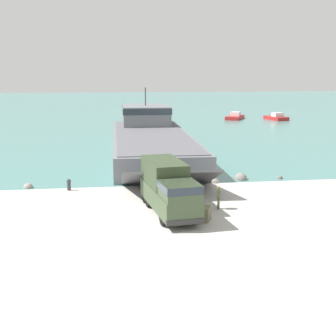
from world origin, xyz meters
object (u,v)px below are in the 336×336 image
(military_truck, at_px, (169,188))
(mooring_bollard, at_px, (69,184))
(cargo_crate, at_px, (203,214))
(moored_boat_b, at_px, (276,117))
(landing_craft, at_px, (150,136))
(moored_boat_c, at_px, (235,117))
(soldier_on_ramp, at_px, (219,195))

(military_truck, relative_size, mooring_bollard, 8.56)
(cargo_crate, bearing_deg, military_truck, 134.38)
(moored_boat_b, xyz_separation_m, mooring_bollard, (-36.66, -50.83, 0.03))
(mooring_bollard, bearing_deg, landing_craft, 65.12)
(mooring_bollard, height_order, cargo_crate, mooring_bollard)
(mooring_bollard, xyz_separation_m, cargo_crate, (8.87, -9.04, -0.05))
(moored_boat_c, height_order, cargo_crate, moored_boat_c)
(landing_craft, bearing_deg, moored_boat_b, 50.92)
(landing_craft, distance_m, mooring_bollard, 19.98)
(landing_craft, height_order, moored_boat_b, landing_craft)
(military_truck, bearing_deg, cargo_crate, 37.71)
(moored_boat_b, relative_size, moored_boat_c, 0.81)
(landing_craft, relative_size, soldier_on_ramp, 21.76)
(mooring_bollard, bearing_deg, cargo_crate, -45.54)
(moored_boat_c, bearing_deg, soldier_on_ramp, 101.91)
(soldier_on_ramp, bearing_deg, cargo_crate, -101.55)
(soldier_on_ramp, distance_m, moored_boat_b, 63.19)
(military_truck, height_order, moored_boat_b, military_truck)
(moored_boat_b, bearing_deg, moored_boat_c, 146.82)
(soldier_on_ramp, distance_m, moored_boat_c, 63.05)
(landing_craft, bearing_deg, cargo_crate, -87.25)
(moored_boat_c, distance_m, cargo_crate, 65.78)
(landing_craft, distance_m, soldier_on_ramp, 24.88)
(soldier_on_ramp, relative_size, moored_boat_c, 0.24)
(cargo_crate, bearing_deg, mooring_bollard, 134.46)
(mooring_bollard, bearing_deg, moored_boat_c, 61.47)
(military_truck, distance_m, mooring_bollard, 10.02)
(moored_boat_c, xyz_separation_m, cargo_crate, (-20.24, -62.59, -0.02))
(military_truck, distance_m, cargo_crate, 3.00)
(moored_boat_b, xyz_separation_m, cargo_crate, (-27.79, -59.87, -0.03))
(landing_craft, distance_m, cargo_crate, 27.17)
(moored_boat_b, bearing_deg, mooring_bollard, -139.17)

